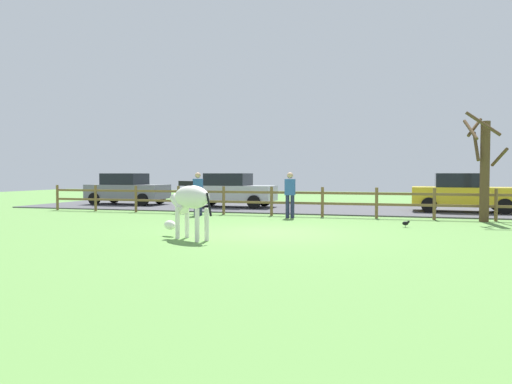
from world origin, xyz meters
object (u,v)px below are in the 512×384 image
at_px(crow_on_grass, 406,223).
at_px(visitor_right_of_tree, 198,192).
at_px(parked_car_yellow, 463,192).
at_px(parked_car_grey, 127,189).
at_px(parked_car_silver, 231,190).
at_px(zebra, 190,201).
at_px(visitor_left_of_tree, 290,193).
at_px(bare_tree, 484,166).

bearing_deg(crow_on_grass, visitor_right_of_tree, 165.61).
distance_m(parked_car_yellow, parked_car_grey, 15.62).
bearing_deg(parked_car_silver, zebra, -76.10).
xyz_separation_m(visitor_left_of_tree, visitor_right_of_tree, (-3.55, -0.05, 0.00)).
bearing_deg(visitor_left_of_tree, parked_car_silver, 132.15).
bearing_deg(parked_car_silver, visitor_right_of_tree, -88.29).
relative_size(crow_on_grass, parked_car_yellow, 0.05).
relative_size(parked_car_silver, visitor_left_of_tree, 2.45).
relative_size(parked_car_grey, visitor_right_of_tree, 2.45).
height_order(bare_tree, crow_on_grass, bare_tree).
distance_m(zebra, visitor_left_of_tree, 6.21).
distance_m(bare_tree, parked_car_yellow, 3.74).
height_order(bare_tree, parked_car_yellow, bare_tree).
bearing_deg(visitor_right_of_tree, bare_tree, 2.95).
distance_m(parked_car_yellow, visitor_left_of_tree, 7.48).
relative_size(crow_on_grass, visitor_left_of_tree, 0.13).
xyz_separation_m(bare_tree, zebra, (-7.59, -6.57, -0.93)).
bearing_deg(parked_car_yellow, crow_on_grass, -111.34).
height_order(parked_car_yellow, visitor_right_of_tree, visitor_right_of_tree).
xyz_separation_m(crow_on_grass, parked_car_yellow, (2.36, 6.03, 0.72)).
relative_size(crow_on_grass, parked_car_grey, 0.05).
bearing_deg(parked_car_grey, crow_on_grass, -25.61).
height_order(crow_on_grass, parked_car_silver, parked_car_silver).
bearing_deg(visitor_left_of_tree, visitor_right_of_tree, -179.24).
distance_m(parked_car_silver, visitor_left_of_tree, 5.48).
distance_m(zebra, crow_on_grass, 6.60).
distance_m(parked_car_silver, parked_car_yellow, 9.96).
bearing_deg(visitor_right_of_tree, crow_on_grass, -14.39).
relative_size(zebra, parked_car_grey, 0.43).
xyz_separation_m(parked_car_yellow, parked_car_grey, (-15.62, 0.33, 0.00)).
bearing_deg(parked_car_grey, bare_tree, -13.98).
relative_size(bare_tree, zebra, 2.09).
xyz_separation_m(parked_car_silver, parked_car_grey, (-5.66, 0.33, 0.00)).
height_order(parked_car_grey, visitor_right_of_tree, visitor_right_of_tree).
bearing_deg(zebra, visitor_left_of_tree, 79.22).
distance_m(bare_tree, zebra, 10.08).
bearing_deg(visitor_left_of_tree, crow_on_grass, -26.61).
relative_size(bare_tree, parked_car_grey, 0.90).
distance_m(bare_tree, visitor_left_of_tree, 6.51).
distance_m(crow_on_grass, visitor_right_of_tree, 7.76).
bearing_deg(parked_car_silver, parked_car_grey, 176.66).
xyz_separation_m(bare_tree, visitor_right_of_tree, (-9.98, -0.51, -0.95)).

